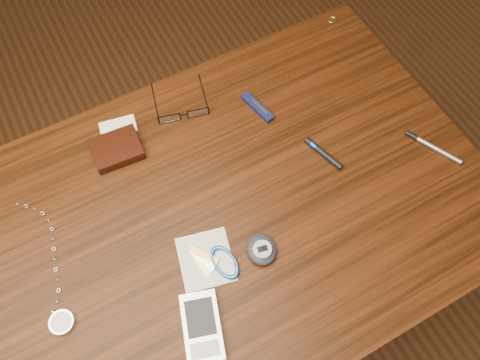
{
  "coord_description": "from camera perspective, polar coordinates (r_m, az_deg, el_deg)",
  "views": [
    {
      "loc": [
        -0.17,
        -0.33,
        1.58
      ],
      "look_at": [
        0.03,
        0.04,
        0.76
      ],
      "focal_mm": 35.0,
      "sensor_mm": 36.0,
      "label": 1
    }
  ],
  "objects": [
    {
      "name": "pda_phone",
      "position": [
        0.84,
        -4.66,
        -17.42
      ],
      "size": [
        0.1,
        0.13,
        0.02
      ],
      "color": "silver",
      "rests_on": "desk"
    },
    {
      "name": "black_blue_pen",
      "position": [
        0.97,
        9.98,
        3.34
      ],
      "size": [
        0.04,
        0.09,
        0.01
      ],
      "color": "black",
      "rests_on": "desk"
    },
    {
      "name": "ground",
      "position": [
        1.63,
        -0.35,
        -13.81
      ],
      "size": [
        3.8,
        3.8,
        0.0
      ],
      "primitive_type": "plane",
      "color": "#472814",
      "rests_on": "ground"
    },
    {
      "name": "pocket_knife",
      "position": [
        1.02,
        2.16,
        8.85
      ],
      "size": [
        0.04,
        0.09,
        0.01
      ],
      "color": "#10153A",
      "rests_on": "desk"
    },
    {
      "name": "pocket_watch",
      "position": [
        0.9,
        -21.0,
        -15.37
      ],
      "size": [
        0.06,
        0.28,
        0.01
      ],
      "color": "silver",
      "rests_on": "desk"
    },
    {
      "name": "wallet_and_card",
      "position": [
        0.99,
        -14.78,
        3.76
      ],
      "size": [
        0.12,
        0.13,
        0.02
      ],
      "color": "black",
      "rests_on": "desk"
    },
    {
      "name": "silver_pen",
      "position": [
        1.05,
        22.01,
        4.01
      ],
      "size": [
        0.06,
        0.12,
        0.01
      ],
      "color": "#ACABB0",
      "rests_on": "desk"
    },
    {
      "name": "notepad_keys",
      "position": [
        0.87,
        -2.99,
        -9.82
      ],
      "size": [
        0.12,
        0.13,
        0.01
      ],
      "color": "silver",
      "rests_on": "desk"
    },
    {
      "name": "gold_ring",
      "position": [
        1.22,
        11.14,
        18.63
      ],
      "size": [
        0.02,
        0.02,
        0.0
      ],
      "primitive_type": "torus",
      "rotation": [
        0.0,
        0.0,
        -0.1
      ],
      "color": "#D6BF67",
      "rests_on": "desk"
    },
    {
      "name": "desk",
      "position": [
        1.01,
        -0.55,
        -5.38
      ],
      "size": [
        1.0,
        0.7,
        0.75
      ],
      "color": "#331608",
      "rests_on": "ground"
    },
    {
      "name": "eyeglasses",
      "position": [
        1.01,
        -6.93,
        8.08
      ],
      "size": [
        0.13,
        0.14,
        0.02
      ],
      "color": "black",
      "rests_on": "desk"
    },
    {
      "name": "pedometer",
      "position": [
        0.87,
        2.64,
        -8.44
      ],
      "size": [
        0.07,
        0.07,
        0.03
      ],
      "color": "#20222C",
      "rests_on": "desk"
    }
  ]
}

